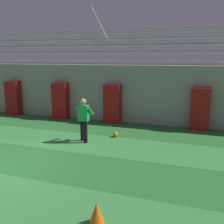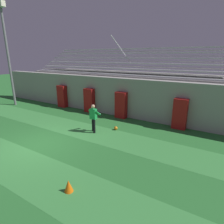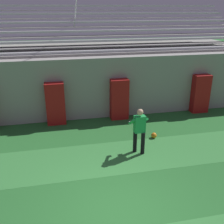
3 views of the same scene
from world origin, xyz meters
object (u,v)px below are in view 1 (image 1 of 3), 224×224
(padding_pillar_gate_left, at_px, (61,101))
(goalkeeper, at_px, (84,117))
(padding_pillar_far_right, at_px, (200,109))
(traffic_cone, at_px, (97,213))
(padding_pillar_far_left, at_px, (13,98))
(padding_pillar_gate_right, at_px, (112,104))
(soccer_ball, at_px, (115,134))

(padding_pillar_gate_left, xyz_separation_m, goalkeeper, (2.82, -3.19, 0.02))
(padding_pillar_far_right, relative_size, traffic_cone, 4.47)
(padding_pillar_far_left, bearing_deg, padding_pillar_far_right, 0.00)
(padding_pillar_gate_right, height_order, padding_pillar_far_right, same)
(traffic_cone, bearing_deg, soccer_ball, 104.59)
(padding_pillar_gate_left, distance_m, padding_pillar_far_right, 6.95)
(padding_pillar_far_right, relative_size, goalkeeper, 1.12)
(traffic_cone, bearing_deg, padding_pillar_gate_left, 123.92)
(padding_pillar_far_left, height_order, traffic_cone, padding_pillar_far_left)
(padding_pillar_gate_right, height_order, soccer_ball, padding_pillar_gate_right)
(padding_pillar_gate_right, xyz_separation_m, soccer_ball, (0.89, -2.24, -0.83))
(soccer_ball, bearing_deg, traffic_cone, -75.41)
(soccer_ball, bearing_deg, padding_pillar_gate_left, 149.20)
(padding_pillar_gate_right, height_order, padding_pillar_far_left, same)
(padding_pillar_far_right, distance_m, goalkeeper, 5.22)
(padding_pillar_far_right, xyz_separation_m, traffic_cone, (-1.77, -7.71, -0.73))
(goalkeeper, distance_m, traffic_cone, 5.16)
(padding_pillar_gate_left, distance_m, traffic_cone, 9.32)
(padding_pillar_gate_right, relative_size, goalkeeper, 1.12)
(padding_pillar_far_left, relative_size, soccer_ball, 8.53)
(goalkeeper, height_order, traffic_cone, goalkeeper)
(soccer_ball, bearing_deg, padding_pillar_far_left, 161.66)
(padding_pillar_gate_right, xyz_separation_m, padding_pillar_far_left, (-5.87, 0.00, 0.00))
(soccer_ball, height_order, traffic_cone, traffic_cone)
(goalkeeper, bearing_deg, padding_pillar_far_right, 37.68)
(padding_pillar_gate_left, height_order, soccer_ball, padding_pillar_gate_left)
(padding_pillar_gate_left, xyz_separation_m, padding_pillar_far_right, (6.95, 0.00, 0.00))
(padding_pillar_far_left, bearing_deg, padding_pillar_gate_left, 0.00)
(padding_pillar_far_left, bearing_deg, traffic_cone, -43.28)
(padding_pillar_far_right, distance_m, soccer_ball, 3.99)
(padding_pillar_gate_right, xyz_separation_m, padding_pillar_far_right, (4.08, 0.00, 0.00))
(padding_pillar_gate_left, relative_size, padding_pillar_far_right, 1.00)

